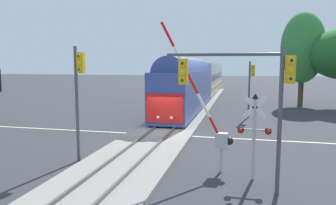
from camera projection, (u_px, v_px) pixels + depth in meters
ground_plane at (161, 135)px, 21.96m from camera, size 220.00×220.00×0.00m
road_centre_stripe at (161, 135)px, 21.96m from camera, size 44.00×0.20×0.01m
railway_track at (161, 133)px, 21.95m from camera, size 4.40×80.00×0.32m
commuter_train at (200, 80)px, 42.10m from camera, size 3.04×43.16×5.16m
crossing_gate_near at (214, 125)px, 14.25m from camera, size 3.34×0.40×6.76m
crossing_signal_mast at (254, 128)px, 13.20m from camera, size 1.36×0.44×3.67m
traffic_signal_far_side at (251, 80)px, 28.58m from camera, size 0.53×0.38×5.08m
traffic_signal_median at (79, 85)px, 15.55m from camera, size 0.53×0.38×5.72m
traffic_signal_near_right at (247, 84)px, 11.76m from camera, size 4.70×0.38×5.47m
oak_far_right at (303, 48)px, 36.61m from camera, size 4.92×4.92×10.81m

